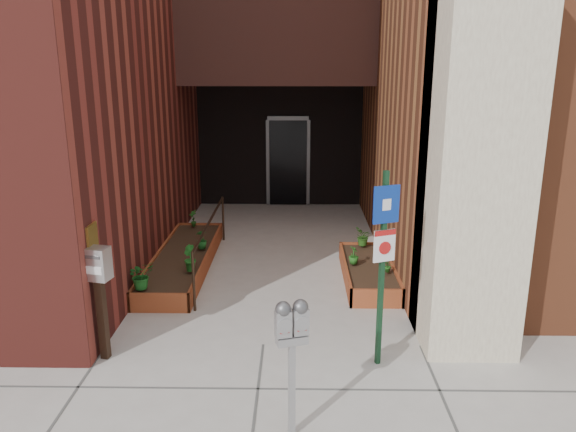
{
  "coord_description": "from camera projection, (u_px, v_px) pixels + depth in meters",
  "views": [
    {
      "loc": [
        0.42,
        -6.44,
        3.5
      ],
      "look_at": [
        0.29,
        1.8,
        1.21
      ],
      "focal_mm": 35.0,
      "sensor_mm": 36.0,
      "label": 1
    }
  ],
  "objects": [
    {
      "name": "ground",
      "position": [
        263.0,
        345.0,
        7.15
      ],
      "size": [
        80.0,
        80.0,
        0.0
      ],
      "primitive_type": "plane",
      "color": "#9E9991",
      "rests_on": "ground"
    },
    {
      "name": "shrub_left_d",
      "position": [
        193.0,
        218.0,
        11.15
      ],
      "size": [
        0.25,
        0.25,
        0.34
      ],
      "primitive_type": "imported",
      "rotation": [
        0.0,
        0.0,
        5.39
      ],
      "color": "#1E5718",
      "rests_on": "planter_left"
    },
    {
      "name": "planter_right",
      "position": [
        368.0,
        273.0,
        9.21
      ],
      "size": [
        0.8,
        2.2,
        0.3
      ],
      "color": "brown",
      "rests_on": "ground"
    },
    {
      "name": "handrail",
      "position": [
        210.0,
        228.0,
        9.52
      ],
      "size": [
        0.04,
        3.34,
        0.9
      ],
      "color": "black",
      "rests_on": "ground"
    },
    {
      "name": "shrub_right_a",
      "position": [
        354.0,
        255.0,
        9.11
      ],
      "size": [
        0.16,
        0.16,
        0.29
      ],
      "primitive_type": "imported",
      "rotation": [
        0.0,
        0.0,
        1.57
      ],
      "color": "#22601B",
      "rests_on": "planter_right"
    },
    {
      "name": "planter_left",
      "position": [
        183.0,
        261.0,
        9.74
      ],
      "size": [
        0.9,
        3.6,
        0.3
      ],
      "color": "brown",
      "rests_on": "ground"
    },
    {
      "name": "parking_meter",
      "position": [
        292.0,
        332.0,
        5.16
      ],
      "size": [
        0.33,
        0.2,
        1.4
      ],
      "color": "#97979A",
      "rests_on": "ground"
    },
    {
      "name": "shrub_left_a",
      "position": [
        141.0,
        275.0,
        8.11
      ],
      "size": [
        0.52,
        0.52,
        0.41
      ],
      "primitive_type": "imported",
      "rotation": [
        0.0,
        0.0,
        0.74
      ],
      "color": "#1B5F1E",
      "rests_on": "planter_left"
    },
    {
      "name": "shrub_left_b",
      "position": [
        189.0,
        258.0,
        8.8
      ],
      "size": [
        0.31,
        0.31,
        0.41
      ],
      "primitive_type": "imported",
      "rotation": [
        0.0,
        0.0,
        2.22
      ],
      "color": "#1B601C",
      "rests_on": "planter_left"
    },
    {
      "name": "shrub_right_c",
      "position": [
        363.0,
        237.0,
        9.99
      ],
      "size": [
        0.35,
        0.35,
        0.34
      ],
      "primitive_type": "imported",
      "rotation": [
        0.0,
        0.0,
        4.54
      ],
      "color": "#285A19",
      "rests_on": "planter_right"
    },
    {
      "name": "shrub_right_b",
      "position": [
        388.0,
        263.0,
        8.74
      ],
      "size": [
        0.17,
        0.17,
        0.32
      ],
      "primitive_type": "imported",
      "rotation": [
        0.0,
        0.0,
        3.14
      ],
      "color": "#205B1A",
      "rests_on": "planter_right"
    },
    {
      "name": "payment_dropbox",
      "position": [
        99.0,
        279.0,
        6.57
      ],
      "size": [
        0.32,
        0.26,
        1.42
      ],
      "color": "black",
      "rests_on": "ground"
    },
    {
      "name": "sign_post",
      "position": [
        383.0,
        250.0,
        6.32
      ],
      "size": [
        0.3,
        0.14,
        2.34
      ],
      "color": "#13351D",
      "rests_on": "ground"
    },
    {
      "name": "shrub_left_c",
      "position": [
        202.0,
        239.0,
        9.84
      ],
      "size": [
        0.26,
        0.26,
        0.34
      ],
      "primitive_type": "imported",
      "rotation": [
        0.0,
        0.0,
        3.71
      ],
      "color": "#17511B",
      "rests_on": "planter_left"
    }
  ]
}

